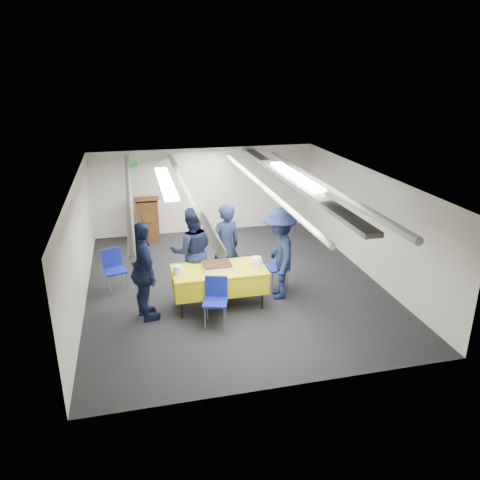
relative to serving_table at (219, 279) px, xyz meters
name	(u,v)px	position (x,y,z in m)	size (l,w,h in m)	color
ground	(233,283)	(0.47, 0.88, -0.56)	(7.00, 7.00, 0.00)	black
room_shell	(233,196)	(0.56, 1.29, 1.25)	(6.00, 7.00, 2.30)	silver
serving_table	(219,279)	(0.00, 0.00, 0.00)	(1.76, 0.90, 0.77)	black
sheet_cake	(217,265)	(-0.02, 0.06, 0.26)	(0.55, 0.43, 0.09)	white
plate_stack_left	(178,270)	(-0.76, -0.05, 0.28)	(0.21, 0.21, 0.16)	white
plate_stack_right	(256,262)	(0.71, -0.05, 0.30)	(0.23, 0.23, 0.18)	white
podium	(148,218)	(-1.13, 3.93, 0.05)	(0.62, 0.53, 1.25)	brown
chair_near	(216,296)	(-0.18, -0.61, -0.03)	(0.52, 0.52, 0.87)	gray
chair_right	(281,263)	(1.39, 0.51, -0.03)	(0.47, 0.47, 0.87)	gray
chair_left	(114,266)	(-1.96, 1.18, -0.03)	(0.52, 0.52, 0.87)	gray
sailor_a	(225,247)	(0.27, 0.68, 0.36)	(0.67, 0.44, 1.83)	black
sailor_b	(192,251)	(-0.41, 0.66, 0.34)	(0.88, 0.68, 1.81)	black
sailor_c	(143,272)	(-1.39, -0.17, 0.36)	(1.08, 0.45, 1.84)	black
sailor_d	(279,254)	(1.22, 0.11, 0.36)	(1.18, 0.68, 1.83)	black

